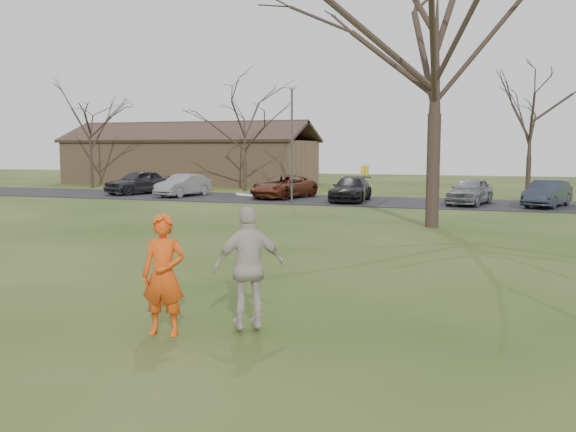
# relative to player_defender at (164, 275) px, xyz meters

# --- Properties ---
(ground) EXTENTS (120.00, 120.00, 0.00)m
(ground) POSITION_rel_player_defender_xyz_m (0.71, 0.04, -0.97)
(ground) COLOR #1E380F
(ground) RESTS_ON ground
(parking_strip) EXTENTS (62.00, 6.50, 0.04)m
(parking_strip) POSITION_rel_player_defender_xyz_m (0.71, 25.04, -0.95)
(parking_strip) COLOR black
(parking_strip) RESTS_ON ground
(player_defender) EXTENTS (0.77, 0.57, 1.93)m
(player_defender) POSITION_rel_player_defender_xyz_m (0.00, 0.00, 0.00)
(player_defender) COLOR #E84D13
(player_defender) RESTS_ON ground
(car_0) EXTENTS (3.16, 4.78, 1.51)m
(car_0) POSITION_rel_player_defender_xyz_m (-16.56, 25.60, -0.17)
(car_0) COLOR #262729
(car_0) RESTS_ON parking_strip
(car_1) EXTENTS (2.09, 4.21, 1.33)m
(car_1) POSITION_rel_player_defender_xyz_m (-12.97, 24.87, -0.26)
(car_1) COLOR gray
(car_1) RESTS_ON parking_strip
(car_2) EXTENTS (3.30, 5.14, 1.32)m
(car_2) POSITION_rel_player_defender_xyz_m (-6.77, 25.52, -0.27)
(car_2) COLOR #5E2716
(car_2) RESTS_ON parking_strip
(car_3) EXTENTS (1.99, 4.56, 1.30)m
(car_3) POSITION_rel_player_defender_xyz_m (-2.58, 24.66, -0.27)
(car_3) COLOR black
(car_3) RESTS_ON parking_strip
(car_4) EXTENTS (2.54, 4.35, 1.39)m
(car_4) POSITION_rel_player_defender_xyz_m (3.71, 24.59, -0.23)
(car_4) COLOR slate
(car_4) RESTS_ON parking_strip
(car_5) EXTENTS (2.67, 4.23, 1.32)m
(car_5) POSITION_rel_player_defender_xyz_m (7.40, 24.56, -0.27)
(car_5) COLOR #272D3B
(car_5) RESTS_ON parking_strip
(catching_play) EXTENTS (1.22, 1.05, 2.17)m
(catching_play) POSITION_rel_player_defender_xyz_m (1.24, 0.54, 0.11)
(catching_play) COLOR beige
(catching_play) RESTS_ON ground
(building) EXTENTS (20.60, 8.50, 5.14)m
(building) POSITION_rel_player_defender_xyz_m (-19.29, 38.04, 0.97)
(building) COLOR #8C6D4C
(building) RESTS_ON ground
(lamp_post) EXTENTS (0.34, 0.34, 6.27)m
(lamp_post) POSITION_rel_player_defender_xyz_m (-5.29, 22.54, 3.00)
(lamp_post) COLOR #47474C
(lamp_post) RESTS_ON ground
(sign_yellow) EXTENTS (0.35, 0.35, 2.08)m
(sign_yellow) POSITION_rel_player_defender_xyz_m (-1.29, 22.04, 0.48)
(sign_yellow) COLOR #47474C
(sign_yellow) RESTS_ON ground
(big_tree) EXTENTS (9.00, 9.00, 14.00)m
(big_tree) POSITION_rel_player_defender_xyz_m (2.71, 15.04, 6.03)
(big_tree) COLOR #352821
(big_tree) RESTS_ON ground
(small_tree_row) EXTENTS (55.00, 5.90, 8.50)m
(small_tree_row) POSITION_rel_player_defender_xyz_m (5.10, 30.10, 2.93)
(small_tree_row) COLOR #352821
(small_tree_row) RESTS_ON ground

